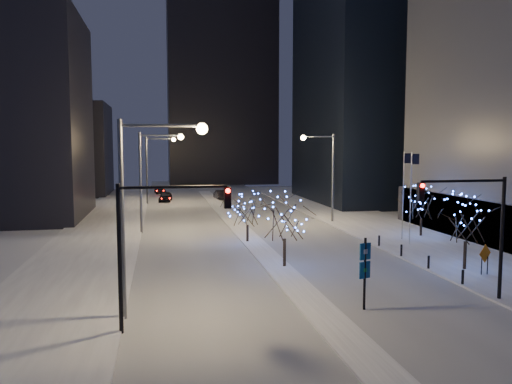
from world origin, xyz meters
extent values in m
plane|color=silver|center=(0.00, 0.00, 0.00)|extent=(160.00, 160.00, 0.00)
cube|color=silver|center=(0.00, 35.00, 0.01)|extent=(20.00, 130.00, 0.02)
cube|color=white|center=(0.00, 30.00, 0.07)|extent=(2.00, 80.00, 0.15)
cube|color=white|center=(15.00, 20.00, 0.07)|extent=(10.00, 90.00, 0.15)
cube|color=white|center=(-14.00, 20.00, 0.07)|extent=(8.00, 90.00, 0.15)
cube|color=black|center=(-26.00, 70.00, 8.00)|extent=(18.00, 16.00, 16.00)
cube|color=black|center=(6.00, 92.00, 21.00)|extent=(24.00, 14.00, 42.00)
cylinder|color=#595E66|center=(-10.00, 2.00, 5.00)|extent=(0.24, 0.24, 10.00)
cylinder|color=#595E66|center=(-8.00, 2.00, 9.70)|extent=(4.00, 0.16, 0.16)
sphere|color=#EFC777|center=(-6.00, 2.00, 9.55)|extent=(0.56, 0.56, 0.56)
cylinder|color=#595E66|center=(-10.00, 27.00, 5.00)|extent=(0.24, 0.24, 10.00)
cylinder|color=#595E66|center=(-8.00, 27.00, 9.70)|extent=(4.00, 0.16, 0.16)
sphere|color=#EFC777|center=(-6.00, 27.00, 9.55)|extent=(0.56, 0.56, 0.56)
cylinder|color=#595E66|center=(-10.00, 52.00, 5.00)|extent=(0.24, 0.24, 10.00)
cylinder|color=#595E66|center=(-8.00, 52.00, 9.70)|extent=(4.00, 0.16, 0.16)
sphere|color=#EFC777|center=(-6.00, 52.00, 9.55)|extent=(0.56, 0.56, 0.56)
cylinder|color=#595E66|center=(11.00, 30.00, 5.00)|extent=(0.24, 0.24, 10.00)
cylinder|color=#595E66|center=(9.25, 30.00, 9.70)|extent=(3.50, 0.16, 0.16)
sphere|color=#EFC777|center=(7.50, 30.00, 9.55)|extent=(0.56, 0.56, 0.56)
cylinder|color=black|center=(-10.00, 0.00, 3.50)|extent=(0.20, 0.20, 7.00)
cylinder|color=black|center=(-7.50, 0.00, 6.80)|extent=(5.00, 0.14, 0.14)
cube|color=black|center=(-5.00, 0.00, 6.25)|extent=(0.32, 0.28, 1.00)
sphere|color=#FF0C05|center=(-5.00, -0.18, 6.60)|extent=(0.22, 0.22, 0.22)
cylinder|color=black|center=(10.50, 1.00, 3.50)|extent=(0.20, 0.20, 7.00)
cylinder|color=black|center=(8.00, 1.00, 6.80)|extent=(5.00, 0.14, 0.14)
cube|color=black|center=(5.50, 1.00, 6.25)|extent=(0.32, 0.28, 1.00)
sphere|color=#FF0C05|center=(5.50, 0.82, 6.60)|extent=(0.22, 0.22, 0.22)
cylinder|color=silver|center=(13.00, 16.00, 4.15)|extent=(0.10, 0.10, 8.00)
cube|color=black|center=(13.35, 16.00, 7.55)|extent=(0.70, 0.03, 0.90)
cylinder|color=silver|center=(13.60, 18.50, 4.15)|extent=(0.10, 0.10, 8.00)
cube|color=black|center=(13.95, 18.50, 7.55)|extent=(0.70, 0.03, 0.90)
cylinder|color=black|center=(10.20, 4.00, 0.60)|extent=(0.16, 0.16, 0.90)
cylinder|color=black|center=(10.20, 8.00, 0.60)|extent=(0.16, 0.16, 0.90)
cylinder|color=black|center=(10.20, 12.00, 0.60)|extent=(0.16, 0.16, 0.90)
cylinder|color=black|center=(10.20, 16.00, 0.60)|extent=(0.16, 0.16, 0.90)
imported|color=black|center=(-7.31, 55.21, 0.77)|extent=(2.35, 4.72, 1.55)
imported|color=black|center=(1.50, 56.85, 0.75)|extent=(1.90, 4.64, 1.50)
imported|color=#222227|center=(-8.11, 68.23, 0.64)|extent=(2.26, 4.56, 1.27)
cylinder|color=black|center=(0.50, 10.63, 1.13)|extent=(0.22, 0.22, 1.96)
cylinder|color=black|center=(-0.50, 20.18, 0.89)|extent=(0.22, 0.22, 1.47)
cylinder|color=black|center=(12.61, 7.43, 1.12)|extent=(0.22, 0.22, 1.95)
cylinder|color=black|center=(16.24, 19.85, 0.97)|extent=(0.22, 0.22, 1.64)
cylinder|color=black|center=(2.42, 1.00, 1.94)|extent=(0.13, 0.13, 3.88)
cube|color=navy|center=(2.42, 1.00, 3.16)|extent=(0.68, 0.30, 0.89)
cube|color=navy|center=(2.42, 1.00, 2.16)|extent=(0.68, 0.30, 0.89)
cylinder|color=black|center=(12.77, 5.80, 0.75)|extent=(0.07, 0.07, 1.21)
cylinder|color=black|center=(13.21, 5.80, 0.75)|extent=(0.07, 0.07, 1.21)
cube|color=orange|center=(12.99, 5.80, 1.57)|extent=(1.17, 0.50, 1.24)
camera|label=1|loc=(-8.13, -23.24, 8.73)|focal=35.00mm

